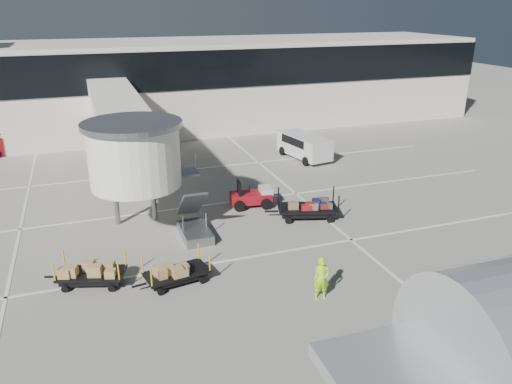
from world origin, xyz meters
The scene contains 10 objects.
ground centered at (0.00, 0.00, 0.00)m, with size 140.00×140.00×0.00m, color #A4A093.
lane_markings centered at (-0.67, 9.33, 0.01)m, with size 40.00×30.00×0.02m.
terminal centered at (-0.35, 29.94, 4.11)m, with size 64.00×12.11×15.20m.
jet_bridge centered at (-3.97, 12.26, 4.28)m, with size 5.70×20.40×6.03m.
baggage_tug centered at (2.72, 7.97, 0.58)m, with size 2.56×1.84×1.59m.
suitcase_cart centered at (5.15, 5.29, 0.58)m, with size 4.11×2.50×1.58m.
box_cart_near centered at (-3.11, 0.86, 0.48)m, with size 3.37×1.78×1.29m.
box_cart_far centered at (-6.56, 1.96, 0.55)m, with size 3.45×2.16×1.33m.
ground_worker centered at (2.13, -2.30, 0.93)m, with size 0.68×0.44×1.86m, color #A0E518.
minivan centered at (9.64, 15.93, 1.09)m, with size 2.80×5.07×1.82m.
Camera 1 is at (-6.17, -17.90, 11.28)m, focal length 35.00 mm.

